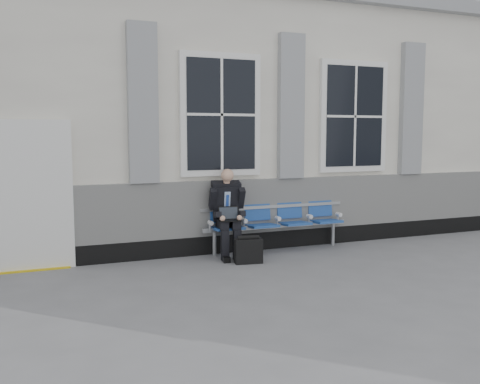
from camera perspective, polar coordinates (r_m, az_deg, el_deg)
name	(u,v)px	position (r m, az deg, el deg)	size (l,w,h in m)	color
ground	(385,261)	(8.59, 15.16, -7.10)	(70.00, 70.00, 0.00)	slate
station_building	(284,121)	(11.31, 4.67, 7.61)	(14.40, 4.40, 4.49)	white
bench	(276,218)	(8.96, 3.85, -2.75)	(2.60, 0.47, 0.91)	#9EA0A3
businessman	(227,209)	(8.45, -1.35, -1.85)	(0.59, 0.79, 1.40)	black
briefcase	(248,250)	(8.11, 0.91, -6.25)	(0.44, 0.23, 0.43)	black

